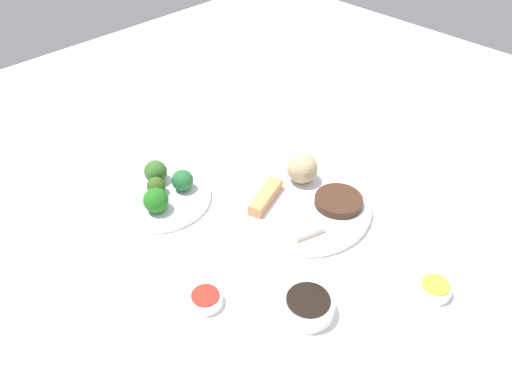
# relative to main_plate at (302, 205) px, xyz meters

# --- Properties ---
(tabletop) EXTENTS (2.20, 2.20, 0.02)m
(tabletop) POSITION_rel_main_plate_xyz_m (0.01, 0.03, -0.02)
(tabletop) COLOR white
(tabletop) RESTS_ON ground
(main_plate) EXTENTS (0.30, 0.30, 0.02)m
(main_plate) POSITION_rel_main_plate_xyz_m (0.00, 0.00, 0.00)
(main_plate) COLOR white
(main_plate) RESTS_ON tabletop
(rice_scoop) EXTENTS (0.07, 0.07, 0.07)m
(rice_scoop) POSITION_rel_main_plate_xyz_m (0.05, -0.06, 0.04)
(rice_scoop) COLOR tan
(rice_scoop) RESTS_ON main_plate
(spring_roll) EXTENTS (0.07, 0.12, 0.02)m
(spring_roll) POSITION_rel_main_plate_xyz_m (0.06, 0.05, 0.02)
(spring_roll) COLOR #DC9354
(spring_roll) RESTS_ON main_plate
(crab_rangoon_wonton) EXTENTS (0.08, 0.08, 0.01)m
(crab_rangoon_wonton) POSITION_rel_main_plate_xyz_m (-0.05, 0.06, 0.01)
(crab_rangoon_wonton) COLOR beige
(crab_rangoon_wonton) RESTS_ON main_plate
(stir_fry_heap) EXTENTS (0.10, 0.10, 0.02)m
(stir_fry_heap) POSITION_rel_main_plate_xyz_m (-0.06, -0.05, 0.02)
(stir_fry_heap) COLOR #41271B
(stir_fry_heap) RESTS_ON main_plate
(broccoli_plate) EXTENTS (0.23, 0.23, 0.01)m
(broccoli_plate) POSITION_rel_main_plate_xyz_m (0.24, 0.20, -0.00)
(broccoli_plate) COLOR white
(broccoli_plate) RESTS_ON tabletop
(broccoli_floret_0) EXTENTS (0.04, 0.04, 0.04)m
(broccoli_floret_0) POSITION_rel_main_plate_xyz_m (0.25, 0.20, 0.03)
(broccoli_floret_0) COLOR #34581B
(broccoli_floret_0) RESTS_ON broccoli_plate
(broccoli_floret_1) EXTENTS (0.05, 0.05, 0.05)m
(broccoli_floret_1) POSITION_rel_main_plate_xyz_m (0.20, 0.23, 0.03)
(broccoli_floret_1) COLOR #216D1C
(broccoli_floret_1) RESTS_ON broccoli_plate
(broccoli_floret_2) EXTENTS (0.05, 0.05, 0.05)m
(broccoli_floret_2) POSITION_rel_main_plate_xyz_m (0.28, 0.17, 0.03)
(broccoli_floret_2) COLOR #356628
(broccoli_floret_2) RESTS_ON broccoli_plate
(broccoli_floret_3) EXTENTS (0.05, 0.05, 0.05)m
(broccoli_floret_3) POSITION_rel_main_plate_xyz_m (0.22, 0.15, 0.03)
(broccoli_floret_3) COLOR #256933
(broccoli_floret_3) RESTS_ON broccoli_plate
(soy_sauce_bowl) EXTENTS (0.09, 0.09, 0.03)m
(soy_sauce_bowl) POSITION_rel_main_plate_xyz_m (-0.19, 0.20, 0.01)
(soy_sauce_bowl) COLOR white
(soy_sauce_bowl) RESTS_ON tabletop
(soy_sauce_bowl_liquid) EXTENTS (0.08, 0.08, 0.00)m
(soy_sauce_bowl_liquid) POSITION_rel_main_plate_xyz_m (-0.19, 0.20, 0.03)
(soy_sauce_bowl_liquid) COLOR black
(soy_sauce_bowl_liquid) RESTS_ON soy_sauce_bowl
(sauce_ramekin_hot_mustard) EXTENTS (0.06, 0.06, 0.02)m
(sauce_ramekin_hot_mustard) POSITION_rel_main_plate_xyz_m (-0.32, 0.01, 0.00)
(sauce_ramekin_hot_mustard) COLOR white
(sauce_ramekin_hot_mustard) RESTS_ON tabletop
(sauce_ramekin_hot_mustard_liquid) EXTENTS (0.05, 0.05, 0.00)m
(sauce_ramekin_hot_mustard_liquid) POSITION_rel_main_plate_xyz_m (-0.32, 0.01, 0.01)
(sauce_ramekin_hot_mustard_liquid) COLOR yellow
(sauce_ramekin_hot_mustard_liquid) RESTS_ON sauce_ramekin_hot_mustard
(sauce_ramekin_sweet_and_sour) EXTENTS (0.06, 0.06, 0.02)m
(sauce_ramekin_sweet_and_sour) POSITION_rel_main_plate_xyz_m (-0.05, 0.31, 0.00)
(sauce_ramekin_sweet_and_sour) COLOR white
(sauce_ramekin_sweet_and_sour) RESTS_ON tabletop
(sauce_ramekin_sweet_and_sour_liquid) EXTENTS (0.05, 0.05, 0.00)m
(sauce_ramekin_sweet_and_sour_liquid) POSITION_rel_main_plate_xyz_m (-0.05, 0.31, 0.01)
(sauce_ramekin_sweet_and_sour_liquid) COLOR red
(sauce_ramekin_sweet_and_sour_liquid) RESTS_ON sauce_ramekin_sweet_and_sour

